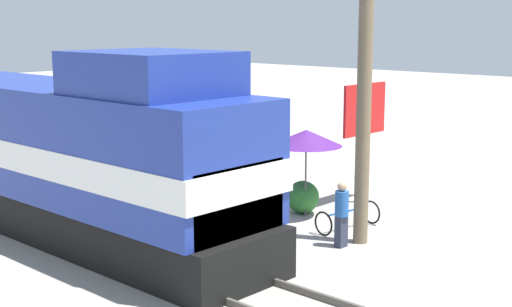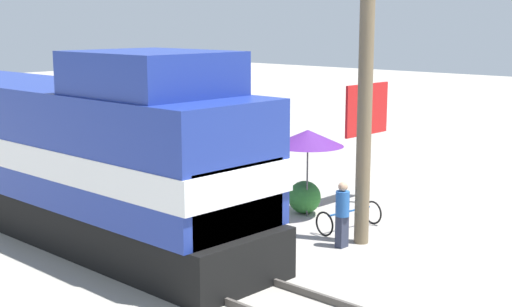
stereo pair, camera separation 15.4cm
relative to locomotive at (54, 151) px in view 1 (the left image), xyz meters
name	(u,v)px [view 1 (the left image)]	position (x,y,z in m)	size (l,w,h in m)	color
ground_plane	(186,272)	(0.00, -5.16, -2.09)	(120.00, 120.00, 0.00)	gray
rail_near	(161,277)	(-0.72, -5.16, -2.01)	(0.08, 31.21, 0.15)	#4C4742
rail_far	(209,261)	(0.72, -5.16, -2.01)	(0.08, 31.21, 0.15)	#4C4742
locomotive	(54,151)	(0.00, 0.00, 0.00)	(3.08, 15.21, 4.83)	black
utility_pole	(365,73)	(4.42, -6.77, 2.16)	(1.80, 0.36, 8.35)	#726047
vendor_umbrella	(306,138)	(5.39, -4.22, 0.18)	(2.03, 2.03, 2.50)	#4C4C4C
billboard_sign	(365,116)	(7.78, -4.54, 0.60)	(2.06, 0.12, 3.65)	#595959
shrub_cluster	(303,197)	(5.60, -3.96, -1.61)	(0.95, 0.95, 0.95)	#2D722D
person_bystander	(342,212)	(3.79, -6.64, -1.20)	(0.34, 0.34, 1.64)	#2D3347
bicycle	(348,217)	(5.12, -5.90, -1.75)	(1.94, 0.93, 0.65)	black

